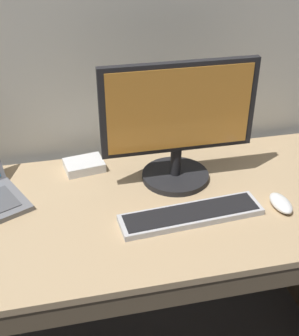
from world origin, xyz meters
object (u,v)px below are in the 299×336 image
at_px(wired_keyboard, 191,215).
at_px(external_monitor, 178,124).
at_px(external_drive_box, 84,165).
at_px(computer_mouse, 281,203).

bearing_deg(wired_keyboard, external_monitor, 87.24).
height_order(external_monitor, external_drive_box, external_monitor).
xyz_separation_m(external_monitor, wired_keyboard, (-0.01, -0.22, -0.21)).
bearing_deg(computer_mouse, wired_keyboard, 176.23).
bearing_deg(external_drive_box, external_monitor, -24.49).
bearing_deg(wired_keyboard, external_drive_box, 129.97).
height_order(computer_mouse, external_drive_box, external_drive_box).
bearing_deg(computer_mouse, external_monitor, 139.95).
xyz_separation_m(external_monitor, external_drive_box, (-0.31, 0.14, -0.21)).
relative_size(external_monitor, wired_keyboard, 1.12).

